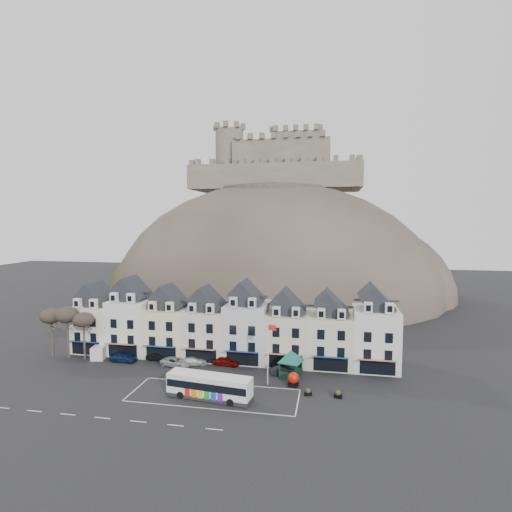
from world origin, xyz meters
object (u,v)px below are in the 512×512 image
Objects in this scene: red_buoy at (293,379)px; car_charcoal at (283,371)px; bus_shelter at (291,356)px; car_maroon at (226,361)px; car_navy at (123,357)px; flagpole at (268,349)px; car_white at (193,361)px; white_van at (101,350)px; car_silver at (176,362)px; car_black at (158,357)px; bus at (209,385)px.

red_buoy is 4.32m from car_charcoal.
bus_shelter is 11.03m from car_maroon.
flagpole is at bearing -97.95° from car_navy.
car_navy is 11.65m from car_white.
flagpole is 30.29m from white_van.
car_navy is (4.92, -1.54, -0.29)m from white_van.
car_maroon is at bearing -12.56° from white_van.
flagpole is 16.54m from car_silver.
car_charcoal is at bearing 68.89° from flagpole.
flagpole reaches higher than red_buoy.
car_black is 20.90m from car_charcoal.
red_buoy is 5.35m from flagpole.
bus reaches higher than car_white.
car_black is at bearing 60.82° from car_white.
red_buoy is 0.39× the size of white_van.
car_charcoal is at bearing -117.54° from car_white.
car_white is (-15.67, 1.79, -2.45)m from bus_shelter.
bus is 3.04× the size of car_charcoal.
car_silver is at bearing -110.08° from car_black.
bus_shelter is (9.57, 9.18, 1.34)m from bus.
car_maroon is 1.15× the size of car_charcoal.
white_van is (-29.42, 6.02, -3.98)m from flagpole.
bus is at bearing -39.97° from white_van.
flagpole is at bearing -102.90° from car_black.
white_van is at bearing 92.68° from car_silver.
car_charcoal is (8.30, 9.67, -1.12)m from bus.
car_black is at bearing 165.48° from red_buoy.
flagpole is 25.27m from car_navy.
bus_shelter is at bearing -89.71° from car_navy.
car_navy reaches higher than car_black.
bus is 20.48m from car_navy.
white_van is 31.02m from car_charcoal.
car_maroon is at bearing -67.11° from car_silver.
car_white is at bearing -15.22° from white_van.
red_buoy is 17.16m from car_white.
bus is at bearing -173.28° from car_white.
car_navy is at bearing -167.52° from bus_shelter.
flagpole reaches higher than car_black.
flagpole is 2.37× the size of car_charcoal.
car_navy reaches higher than car_charcoal.
car_silver is at bearing 137.77° from bus.
white_van is 1.03× the size of car_silver.
car_white is 0.99× the size of car_maroon.
car_navy is at bearing 100.06° from car_maroon.
car_black reaches higher than car_charcoal.
car_black is 0.78× the size of car_silver.
white_van is (-32.21, 2.56, -2.01)m from bus_shelter.
car_white reaches higher than car_charcoal.
car_silver is 1.12× the size of car_maroon.
bus_shelter is at bearing 101.87° from red_buoy.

